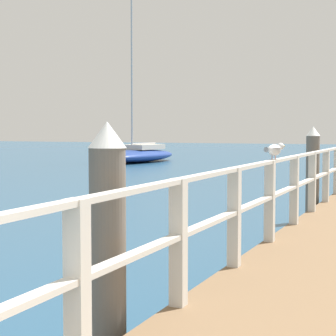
% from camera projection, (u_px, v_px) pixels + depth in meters
% --- Properties ---
extents(pier_railing, '(0.12, 23.43, 1.04)m').
position_uv_depth(pier_railing, '(332.00, 167.00, 12.80)').
color(pier_railing, beige).
rests_on(pier_railing, pier_deck).
extents(dock_piling_near, '(0.29, 0.29, 2.01)m').
position_uv_depth(dock_piling_near, '(108.00, 252.00, 4.66)').
color(dock_piling_near, '#6B6056').
rests_on(dock_piling_near, ground_plane).
extents(dock_piling_far, '(0.29, 0.29, 2.01)m').
position_uv_depth(dock_piling_far, '(313.00, 174.00, 12.89)').
color(dock_piling_far, '#6B6056').
rests_on(dock_piling_far, ground_plane).
extents(seagull_foreground, '(0.23, 0.47, 0.21)m').
position_uv_depth(seagull_foreground, '(274.00, 149.00, 7.98)').
color(seagull_foreground, white).
rests_on(seagull_foreground, pier_railing).
extents(boat_0, '(3.41, 7.82, 9.35)m').
position_uv_depth(boat_0, '(136.00, 155.00, 36.00)').
color(boat_0, navy).
rests_on(boat_0, ground_plane).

